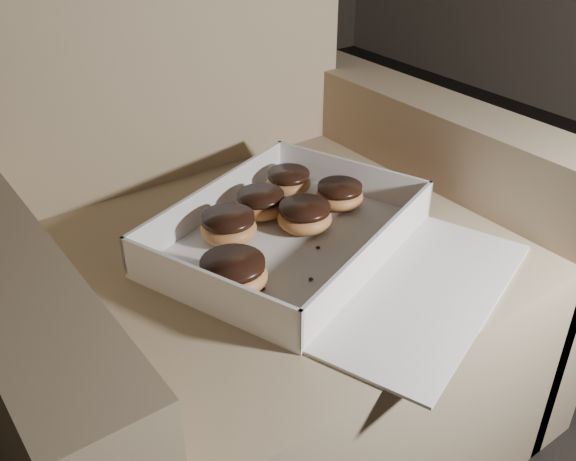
{
  "coord_description": "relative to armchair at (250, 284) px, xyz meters",
  "views": [
    {
      "loc": [
        -0.39,
        -0.39,
        0.98
      ],
      "look_at": [
        0.12,
        0.3,
        0.45
      ],
      "focal_mm": 40.0,
      "sensor_mm": 36.0,
      "label": 1
    }
  ],
  "objects": [
    {
      "name": "donut_b",
      "position": [
        0.06,
        -0.08,
        0.16
      ],
      "size": [
        0.09,
        0.09,
        0.04
      ],
      "color": "#BC7B41",
      "rests_on": "bakery_box"
    },
    {
      "name": "crumb_d",
      "position": [
        -0.02,
        -0.2,
        0.14
      ],
      "size": [
        0.01,
        0.01,
        0.0
      ],
      "primitive_type": "ellipsoid",
      "color": "black",
      "rests_on": "bakery_box"
    },
    {
      "name": "crumb_b",
      "position": [
        0.04,
        -0.14,
        0.14
      ],
      "size": [
        0.01,
        0.01,
        0.0
      ],
      "primitive_type": "ellipsoid",
      "color": "black",
      "rests_on": "bakery_box"
    },
    {
      "name": "donut_c",
      "position": [
        0.11,
        0.04,
        0.16
      ],
      "size": [
        0.08,
        0.08,
        0.04
      ],
      "color": "#BC7B41",
      "rests_on": "bakery_box"
    },
    {
      "name": "armchair",
      "position": [
        0.0,
        0.0,
        0.0
      ],
      "size": [
        0.91,
        0.77,
        0.95
      ],
      "color": "#9E8464",
      "rests_on": "floor"
    },
    {
      "name": "donut_e",
      "position": [
        0.15,
        -0.06,
        0.16
      ],
      "size": [
        0.08,
        0.08,
        0.04
      ],
      "color": "#BC7B41",
      "rests_on": "bakery_box"
    },
    {
      "name": "donut_d",
      "position": [
        -0.06,
        -0.04,
        0.16
      ],
      "size": [
        0.09,
        0.09,
        0.04
      ],
      "color": "#BC7B41",
      "rests_on": "bakery_box"
    },
    {
      "name": "bakery_box",
      "position": [
        0.03,
        -0.13,
        0.14
      ],
      "size": [
        0.54,
        0.59,
        0.07
      ],
      "rotation": [
        0.0,
        0.0,
        0.36
      ],
      "color": "silver",
      "rests_on": "armchair"
    },
    {
      "name": "donut_a",
      "position": [
        0.02,
        -0.0,
        0.16
      ],
      "size": [
        0.08,
        0.08,
        0.04
      ],
      "color": "#BC7B41",
      "rests_on": "bakery_box"
    },
    {
      "name": "crumb_c",
      "position": [
        -0.09,
        -0.18,
        0.14
      ],
      "size": [
        0.01,
        0.01,
        0.0
      ],
      "primitive_type": "ellipsoid",
      "color": "black",
      "rests_on": "bakery_box"
    },
    {
      "name": "donut_f",
      "position": [
        -0.12,
        -0.15,
        0.16
      ],
      "size": [
        0.1,
        0.1,
        0.05
      ],
      "color": "#BC7B41",
      "rests_on": "bakery_box"
    },
    {
      "name": "crumb_a",
      "position": [
        -0.07,
        -0.15,
        0.14
      ],
      "size": [
        0.01,
        0.01,
        0.0
      ],
      "primitive_type": "ellipsoid",
      "color": "black",
      "rests_on": "bakery_box"
    }
  ]
}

